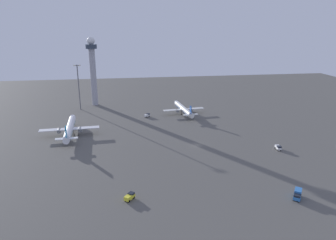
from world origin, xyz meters
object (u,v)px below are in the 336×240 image
Objects in this scene: airplane_far_stand at (184,109)px; catering_truck at (298,194)px; control_tower at (93,67)px; cargo_loader at (130,197)px; airplane_terminal_side at (70,128)px; maintenance_van at (278,147)px; baggage_tractor at (147,115)px; apron_light_west at (79,85)px.

airplane_far_stand is 6.07× the size of catering_truck.
airplane_far_stand is at bearing -29.65° from control_tower.
airplane_far_stand is at bearing 107.44° from cargo_loader.
airplane_terminal_side is 76.90m from cargo_loader.
airplane_far_stand is 8.43× the size of maintenance_van.
baggage_tractor is (-25.05, -3.54, -2.33)m from airplane_far_stand.
airplane_terminal_side is at bearing -89.47° from apron_light_west.
control_tower reaches higher than cargo_loader.
apron_light_west is (-103.72, 90.81, 16.66)m from maintenance_van.
baggage_tractor is at bearing -178.07° from airplane_far_stand.
airplane_terminal_side is 9.19× the size of cargo_loader.
apron_light_west is (-9.43, -12.08, -10.48)m from control_tower.
baggage_tractor is 0.14× the size of apron_light_west.
airplane_far_stand is at bearing -59.17° from maintenance_van.
baggage_tractor is at bearing 28.89° from airplane_terminal_side.
control_tower is 8.35× the size of catering_truck.
airplane_far_stand is at bearing 53.76° from baggage_tractor.
maintenance_van is (14.69, 42.17, -0.40)m from catering_truck.
catering_truck is at bearing 75.59° from maintenance_van.
catering_truck is (58.36, -7.98, 0.40)m from cargo_loader.
control_tower reaches higher than airplane_far_stand.
cargo_loader is 0.75× the size of catering_truck.
airplane_terminal_side is 118.45m from catering_truck.
apron_light_west reaches higher than airplane_far_stand.
maintenance_van is (94.29, -102.89, -27.14)m from control_tower.
cargo_loader is 58.91m from catering_truck.
control_tower is 141.35m from cargo_loader.
cargo_loader is 0.14× the size of apron_light_west.
catering_truck is at bearing 30.88° from cargo_loader.
baggage_tractor is 99.91m from cargo_loader.
control_tower is 167.61m from catering_truck.
apron_light_west is (-45.37, 26.18, 16.66)m from baggage_tractor.
baggage_tractor is 1.01× the size of maintenance_van.
control_tower reaches higher than baggage_tractor.
airplane_terminal_side reaches higher than cargo_loader.
maintenance_van is at bearing -22.67° from airplane_terminal_side.
airplane_terminal_side is (-8.93, -66.40, -24.35)m from control_tower.
catering_truck reaches higher than cargo_loader.
cargo_loader is (30.17, -70.68, -2.79)m from airplane_terminal_side.
airplane_terminal_side is at bearing -161.74° from airplane_far_stand.
catering_truck is 1.39× the size of maintenance_van.
cargo_loader is at bearing -70.09° from airplane_terminal_side.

